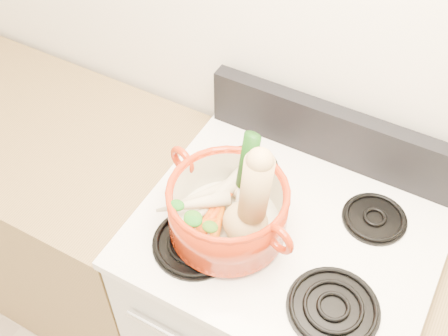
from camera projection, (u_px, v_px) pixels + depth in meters
The scene contains 23 objects.
wall_back at pixel (357, 50), 1.43m from camera, with size 3.50×0.02×2.60m, color white.
stove_body at pixel (275, 315), 1.85m from camera, with size 0.76×0.65×0.92m, color silver.
cooktop at pixel (287, 232), 1.50m from camera, with size 0.78×0.67×0.03m, color white.
control_backsplash at pixel (335, 135), 1.59m from camera, with size 0.76×0.05×0.18m, color black.
counter_left at pixel (29, 195), 2.20m from camera, with size 1.36×0.65×0.90m, color olive.
burner_front_left at pixel (195, 242), 1.45m from camera, with size 0.22×0.22×0.02m, color black.
burner_front_right at pixel (333, 307), 1.32m from camera, with size 0.22×0.22×0.02m, color black.
burner_back_left at pixel (248, 166), 1.62m from camera, with size 0.17×0.17×0.02m, color black.
burner_back_right at pixel (375, 218), 1.50m from camera, with size 0.17×0.17×0.02m, color black.
dutch_oven at pixel (228, 210), 1.41m from camera, with size 0.30×0.30×0.15m, color #A8270A.
pot_handle_left at pixel (182, 160), 1.45m from camera, with size 0.08×0.08×0.02m, color #A8270A.
pot_handle_right at pixel (279, 239), 1.29m from camera, with size 0.08×0.08×0.02m, color #A8270A.
squash at pixel (247, 198), 1.31m from camera, with size 0.12×0.12×0.29m, color tan, non-canonical shape.
leek at pixel (245, 180), 1.35m from camera, with size 0.04×0.04×0.28m, color white.
ginger at pixel (243, 192), 1.48m from camera, with size 0.08×0.06×0.04m, color tan.
parsnip_0 at pixel (212, 203), 1.45m from camera, with size 0.04×0.04×0.23m, color beige.
parsnip_1 at pixel (198, 196), 1.46m from camera, with size 0.04×0.04×0.18m, color beige.
parsnip_2 at pixel (218, 194), 1.45m from camera, with size 0.04×0.04×0.19m, color beige.
parsnip_3 at pixel (193, 203), 1.43m from camera, with size 0.04×0.04×0.19m, color #EDE4C1.
carrot_0 at pixel (210, 216), 1.42m from camera, with size 0.04×0.04×0.18m, color #BF4809.
carrot_1 at pixel (213, 217), 1.42m from camera, with size 0.04×0.04×0.17m, color #CF420A.
carrot_2 at pixel (219, 222), 1.40m from camera, with size 0.03×0.03×0.16m, color #C75E09.
carrot_3 at pixel (201, 224), 1.40m from camera, with size 0.03×0.03×0.13m, color #D15E0A.
Camera 1 is at (0.27, 0.56, 2.17)m, focal length 45.00 mm.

